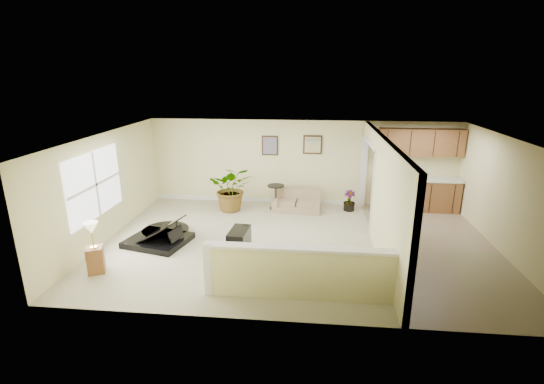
# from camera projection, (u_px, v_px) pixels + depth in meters

# --- Properties ---
(floor) EXTENTS (9.00, 9.00, 0.00)m
(floor) POSITION_uv_depth(u_px,v_px,m) (297.00, 244.00, 9.17)
(floor) COLOR #B0A989
(floor) RESTS_ON ground
(back_wall) EXTENTS (9.00, 0.04, 2.50)m
(back_wall) POSITION_uv_depth(u_px,v_px,m) (302.00, 163.00, 11.65)
(back_wall) COLOR beige
(back_wall) RESTS_ON floor
(front_wall) EXTENTS (9.00, 0.04, 2.50)m
(front_wall) POSITION_uv_depth(u_px,v_px,m) (291.00, 251.00, 5.95)
(front_wall) COLOR beige
(front_wall) RESTS_ON floor
(left_wall) EXTENTS (0.04, 6.00, 2.50)m
(left_wall) POSITION_uv_depth(u_px,v_px,m) (106.00, 187.00, 9.23)
(left_wall) COLOR beige
(left_wall) RESTS_ON floor
(right_wall) EXTENTS (0.04, 6.00, 2.50)m
(right_wall) POSITION_uv_depth(u_px,v_px,m) (510.00, 199.00, 8.38)
(right_wall) COLOR beige
(right_wall) RESTS_ON floor
(ceiling) EXTENTS (9.00, 6.00, 0.04)m
(ceiling) POSITION_uv_depth(u_px,v_px,m) (299.00, 137.00, 8.43)
(ceiling) COLOR silver
(ceiling) RESTS_ON back_wall
(kitchen_vinyl) EXTENTS (2.70, 6.00, 0.01)m
(kitchen_vinyl) POSITION_uv_depth(u_px,v_px,m) (437.00, 249.00, 8.87)
(kitchen_vinyl) COLOR gray
(kitchen_vinyl) RESTS_ON floor
(interior_partition) EXTENTS (0.18, 5.99, 2.50)m
(interior_partition) POSITION_uv_depth(u_px,v_px,m) (378.00, 193.00, 8.88)
(interior_partition) COLOR beige
(interior_partition) RESTS_ON floor
(pony_half_wall) EXTENTS (3.42, 0.22, 1.00)m
(pony_half_wall) POSITION_uv_depth(u_px,v_px,m) (297.00, 272.00, 6.82)
(pony_half_wall) COLOR beige
(pony_half_wall) RESTS_ON floor
(left_window) EXTENTS (0.05, 2.15, 1.45)m
(left_window) POSITION_uv_depth(u_px,v_px,m) (95.00, 185.00, 8.69)
(left_window) COLOR white
(left_window) RESTS_ON left_wall
(wall_art_left) EXTENTS (0.48, 0.04, 0.58)m
(wall_art_left) POSITION_uv_depth(u_px,v_px,m) (270.00, 146.00, 11.57)
(wall_art_left) COLOR #352213
(wall_art_left) RESTS_ON back_wall
(wall_mirror) EXTENTS (0.55, 0.04, 0.55)m
(wall_mirror) POSITION_uv_depth(u_px,v_px,m) (313.00, 145.00, 11.44)
(wall_mirror) COLOR #352213
(wall_mirror) RESTS_ON back_wall
(kitchen_cabinets) EXTENTS (2.36, 0.65, 2.33)m
(kitchen_cabinets) POSITION_uv_depth(u_px,v_px,m) (413.00, 180.00, 11.21)
(kitchen_cabinets) COLOR #955930
(kitchen_cabinets) RESTS_ON floor
(piano) EXTENTS (1.76, 1.77, 1.25)m
(piano) POSITION_uv_depth(u_px,v_px,m) (157.00, 220.00, 9.17)
(piano) COLOR black
(piano) RESTS_ON floor
(piano_bench) EXTENTS (0.45, 0.78, 0.50)m
(piano_bench) POSITION_uv_depth(u_px,v_px,m) (239.00, 241.00, 8.73)
(piano_bench) COLOR black
(piano_bench) RESTS_ON floor
(loveseat) EXTENTS (1.39, 0.84, 0.77)m
(loveseat) POSITION_uv_depth(u_px,v_px,m) (297.00, 200.00, 11.33)
(loveseat) COLOR #9C8463
(loveseat) RESTS_ON floor
(accent_table) EXTENTS (0.49, 0.49, 0.71)m
(accent_table) POSITION_uv_depth(u_px,v_px,m) (276.00, 194.00, 11.37)
(accent_table) COLOR black
(accent_table) RESTS_ON floor
(palm_plant) EXTENTS (1.28, 1.14, 1.32)m
(palm_plant) POSITION_uv_depth(u_px,v_px,m) (232.00, 189.00, 11.19)
(palm_plant) COLOR black
(palm_plant) RESTS_ON floor
(small_plant) EXTENTS (0.33, 0.33, 0.60)m
(small_plant) POSITION_uv_depth(u_px,v_px,m) (349.00, 202.00, 11.28)
(small_plant) COLOR black
(small_plant) RESTS_ON floor
(lamp_stand) EXTENTS (0.41, 0.41, 1.06)m
(lamp_stand) POSITION_uv_depth(u_px,v_px,m) (94.00, 251.00, 7.75)
(lamp_stand) COLOR #955930
(lamp_stand) RESTS_ON floor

